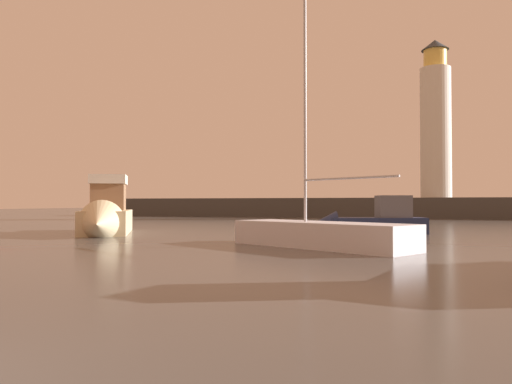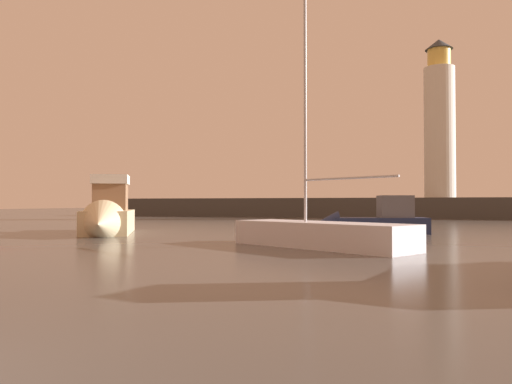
{
  "view_description": "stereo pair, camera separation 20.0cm",
  "coord_description": "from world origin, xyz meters",
  "px_view_note": "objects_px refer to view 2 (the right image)",
  "views": [
    {
      "loc": [
        4.98,
        -2.15,
        1.75
      ],
      "look_at": [
        -1.35,
        16.42,
        2.18
      ],
      "focal_mm": 34.43,
      "sensor_mm": 36.0,
      "label": 1
    },
    {
      "loc": [
        5.17,
        -2.08,
        1.75
      ],
      "look_at": [
        -1.35,
        16.42,
        2.18
      ],
      "focal_mm": 34.43,
      "sensor_mm": 36.0,
      "label": 2
    }
  ],
  "objects_px": {
    "motorboat_1": "(369,222)",
    "sailboat_moored": "(320,234)",
    "motorboat_2": "(107,216)",
    "lighthouse": "(440,122)"
  },
  "relations": [
    {
      "from": "motorboat_1",
      "to": "motorboat_2",
      "type": "distance_m",
      "value": 14.73
    },
    {
      "from": "motorboat_1",
      "to": "sailboat_moored",
      "type": "height_order",
      "value": "sailboat_moored"
    },
    {
      "from": "lighthouse",
      "to": "sailboat_moored",
      "type": "xyz_separation_m",
      "value": [
        -5.24,
        -40.05,
        -10.32
      ]
    },
    {
      "from": "lighthouse",
      "to": "motorboat_2",
      "type": "height_order",
      "value": "lighthouse"
    },
    {
      "from": "motorboat_2",
      "to": "lighthouse",
      "type": "bearing_deg",
      "value": 63.16
    },
    {
      "from": "lighthouse",
      "to": "sailboat_moored",
      "type": "bearing_deg",
      "value": -97.46
    },
    {
      "from": "motorboat_1",
      "to": "motorboat_2",
      "type": "relative_size",
      "value": 0.76
    },
    {
      "from": "lighthouse",
      "to": "sailboat_moored",
      "type": "height_order",
      "value": "lighthouse"
    },
    {
      "from": "motorboat_1",
      "to": "sailboat_moored",
      "type": "bearing_deg",
      "value": -94.92
    },
    {
      "from": "motorboat_1",
      "to": "motorboat_2",
      "type": "xyz_separation_m",
      "value": [
        -13.75,
        -5.26,
        0.33
      ]
    }
  ]
}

